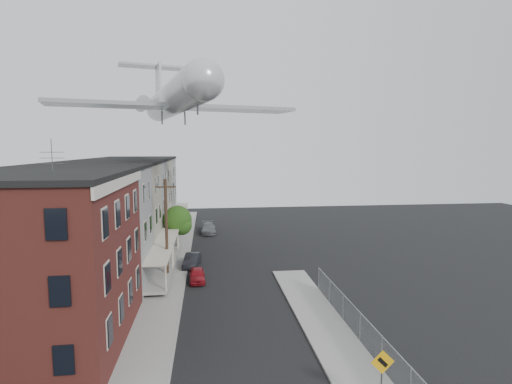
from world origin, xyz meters
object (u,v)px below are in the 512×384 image
car_mid (192,260)px  airplane (174,99)px  car_far (208,228)px  warning_sign (382,370)px  utility_pole (166,228)px  street_tree (179,221)px  car_near (197,275)px

car_mid → airplane: size_ratio=0.14×
car_far → airplane: size_ratio=0.17×
warning_sign → car_mid: bearing=111.9°
utility_pole → car_mid: utility_pole is taller
car_far → airplane: bearing=-108.3°
car_mid → car_far: car_far is taller
utility_pole → street_tree: bearing=88.1°
warning_sign → street_tree: street_tree is taller
street_tree → car_mid: 6.89m
car_far → car_near: bearing=-94.8°
warning_sign → airplane: bearing=112.1°
utility_pole → car_near: utility_pole is taller
utility_pole → car_far: utility_pole is taller
warning_sign → utility_pole: (-11.20, 19.03, 2.79)m
utility_pole → airplane: 14.39m
utility_pole → car_far: (3.64, 19.25, -3.99)m
street_tree → airplane: size_ratio=0.19×
utility_pole → car_mid: size_ratio=2.33×
street_tree → airplane: (-0.06, -2.06, 13.27)m
warning_sign → car_mid: warning_sign is taller
warning_sign → airplane: (-10.93, 26.89, 14.84)m
car_far → warning_sign: bearing=-80.6°
car_mid → airplane: (-1.73, 4.00, 16.08)m
airplane → street_tree: bearing=88.3°
car_mid → airplane: bearing=120.8°
car_mid → car_near: bearing=-75.0°
car_near → car_mid: bearing=94.8°
car_far → street_tree: bearing=-111.3°
warning_sign → utility_pole: size_ratio=0.31×
car_mid → car_far: 15.47m
car_near → street_tree: bearing=99.3°
street_tree → car_near: bearing=-77.8°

